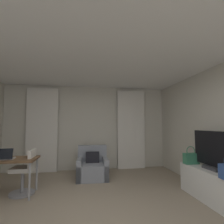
# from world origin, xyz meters

# --- Properties ---
(wall_window) EXTENTS (5.12, 0.06, 2.60)m
(wall_window) POSITION_xyz_m (0.00, 3.03, 1.30)
(wall_window) COLOR beige
(wall_window) RESTS_ON ground
(ceiling) EXTENTS (5.12, 6.12, 0.06)m
(ceiling) POSITION_xyz_m (0.00, 0.00, 2.63)
(ceiling) COLOR white
(ceiling) RESTS_ON wall_left
(curtain_left_panel) EXTENTS (0.90, 0.06, 2.50)m
(curtain_left_panel) POSITION_xyz_m (-1.38, 2.90, 1.25)
(curtain_left_panel) COLOR silver
(curtain_left_panel) RESTS_ON ground
(curtain_right_panel) EXTENTS (0.90, 0.06, 2.50)m
(curtain_right_panel) POSITION_xyz_m (1.38, 2.90, 1.25)
(curtain_right_panel) COLOR silver
(curtain_right_panel) RESTS_ON ground
(armchair) EXTENTS (0.81, 0.79, 0.82)m
(armchair) POSITION_xyz_m (0.09, 2.11, 0.27)
(armchair) COLOR gray
(armchair) RESTS_ON ground
(desk) EXTENTS (1.33, 0.60, 0.73)m
(desk) POSITION_xyz_m (-1.74, 1.22, 0.66)
(desk) COLOR brown
(desk) RESTS_ON ground
(desk_chair) EXTENTS (0.48, 0.48, 0.88)m
(desk_chair) POSITION_xyz_m (-1.32, 1.29, 0.39)
(desk_chair) COLOR gray
(desk_chair) RESTS_ON ground
(laptop) EXTENTS (0.34, 0.27, 0.22)m
(laptop) POSITION_xyz_m (-1.64, 1.14, 0.77)
(laptop) COLOR #ADADB2
(laptop) RESTS_ON desk
(tv_console) EXTENTS (0.49, 1.37, 0.57)m
(tv_console) POSITION_xyz_m (2.21, 0.36, 0.29)
(tv_console) COLOR white
(tv_console) RESTS_ON ground
(tv_flatscreen) EXTENTS (0.20, 0.94, 0.71)m
(tv_flatscreen) POSITION_xyz_m (2.21, 0.36, 0.90)
(tv_flatscreen) COLOR #333338
(tv_flatscreen) RESTS_ON tv_console
(handbag_primary) EXTENTS (0.30, 0.14, 0.37)m
(handbag_primary) POSITION_xyz_m (2.10, 0.85, 0.69)
(handbag_primary) COLOR #387F5B
(handbag_primary) RESTS_ON tv_console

